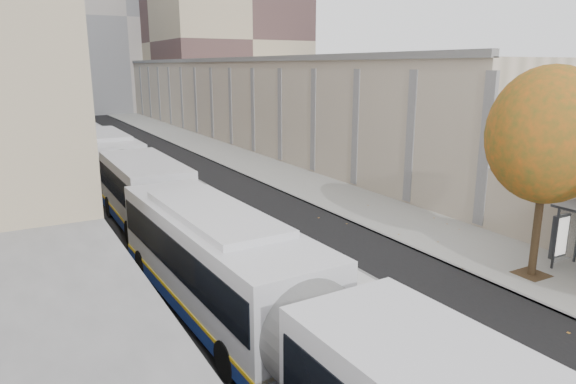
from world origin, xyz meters
TOP-DOWN VIEW (x-y plane):
  - bus_platform at (-3.88, 35.00)m, footprint 4.25×150.00m
  - sidewalk at (4.12, 35.00)m, footprint 4.75×150.00m
  - building_tan at (15.50, 64.00)m, footprint 18.00×92.00m
  - building_far_block at (6.00, 96.00)m, footprint 30.00×18.00m
  - tree_c at (3.60, 13.00)m, footprint 4.20×4.20m
  - bus_near at (-7.45, 11.92)m, footprint 3.45×19.09m
  - bus_far at (-7.23, 32.14)m, footprint 2.97×19.44m
  - distant_car at (-7.17, 52.90)m, footprint 2.70×4.20m

SIDE VIEW (x-z plane):
  - sidewalk at x=4.12m, z-range 0.00..0.08m
  - bus_platform at x=-3.88m, z-range 0.00..0.15m
  - distant_car at x=-7.17m, z-range 0.00..1.33m
  - bus_near at x=-7.45m, z-range 0.15..3.31m
  - bus_far at x=-7.23m, z-range 0.15..3.39m
  - building_tan at x=15.50m, z-range 0.00..8.00m
  - tree_c at x=3.60m, z-range 1.61..8.89m
  - building_far_block at x=6.00m, z-range 0.00..30.00m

